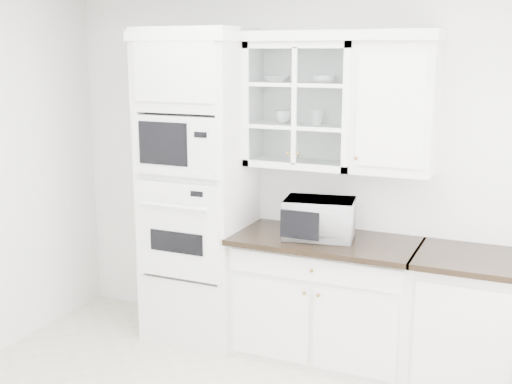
% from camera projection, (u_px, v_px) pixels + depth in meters
% --- Properties ---
extents(room_shell, '(4.00, 3.50, 2.70)m').
position_uv_depth(room_shell, '(228.00, 132.00, 3.63)').
color(room_shell, white).
rests_on(room_shell, ground).
extents(oven_column, '(0.76, 0.68, 2.40)m').
position_uv_depth(oven_column, '(198.00, 188.00, 4.94)').
color(oven_column, white).
rests_on(oven_column, ground).
extents(base_cabinet_run, '(1.32, 0.67, 0.92)m').
position_uv_depth(base_cabinet_run, '(325.00, 297.00, 4.71)').
color(base_cabinet_run, white).
rests_on(base_cabinet_run, ground).
extents(extra_base_cabinet, '(0.72, 0.67, 0.92)m').
position_uv_depth(extra_base_cabinet, '(467.00, 320.00, 4.31)').
color(extra_base_cabinet, white).
rests_on(extra_base_cabinet, ground).
extents(upper_cabinet_glass, '(0.80, 0.33, 0.90)m').
position_uv_depth(upper_cabinet_glass, '(302.00, 105.00, 4.64)').
color(upper_cabinet_glass, white).
rests_on(upper_cabinet_glass, room_shell).
extents(upper_cabinet_solid, '(0.55, 0.33, 0.90)m').
position_uv_depth(upper_cabinet_solid, '(396.00, 108.00, 4.37)').
color(upper_cabinet_solid, white).
rests_on(upper_cabinet_solid, room_shell).
extents(crown_molding, '(2.14, 0.38, 0.07)m').
position_uv_depth(crown_molding, '(288.00, 36.00, 4.55)').
color(crown_molding, white).
rests_on(crown_molding, room_shell).
extents(countertop_microwave, '(0.55, 0.48, 0.28)m').
position_uv_depth(countertop_microwave, '(320.00, 218.00, 4.59)').
color(countertop_microwave, white).
rests_on(countertop_microwave, base_cabinet_run).
extents(bowl_a, '(0.23, 0.23, 0.05)m').
position_uv_depth(bowl_a, '(277.00, 79.00, 4.68)').
color(bowl_a, white).
rests_on(bowl_a, upper_cabinet_glass).
extents(bowl_b, '(0.19, 0.19, 0.05)m').
position_uv_depth(bowl_b, '(324.00, 79.00, 4.52)').
color(bowl_b, white).
rests_on(bowl_b, upper_cabinet_glass).
extents(cup_a, '(0.13, 0.13, 0.09)m').
position_uv_depth(cup_a, '(283.00, 117.00, 4.73)').
color(cup_a, white).
rests_on(cup_a, upper_cabinet_glass).
extents(cup_b, '(0.13, 0.13, 0.11)m').
position_uv_depth(cup_b, '(317.00, 117.00, 4.63)').
color(cup_b, white).
rests_on(cup_b, upper_cabinet_glass).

